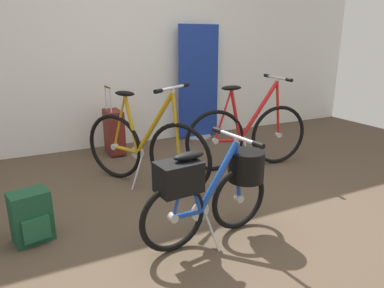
% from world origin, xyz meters
% --- Properties ---
extents(ground_plane, '(7.64, 7.64, 0.00)m').
position_xyz_m(ground_plane, '(0.00, 0.00, 0.00)').
color(ground_plane, brown).
extents(back_wall, '(7.64, 0.10, 3.14)m').
position_xyz_m(back_wall, '(0.00, 2.34, 1.57)').
color(back_wall, white).
rests_on(back_wall, ground_plane).
extents(floor_banner_stand, '(0.60, 0.36, 1.55)m').
position_xyz_m(floor_banner_stand, '(0.99, 2.15, 0.69)').
color(floor_banner_stand, '#B7B7BC').
rests_on(floor_banner_stand, ground_plane).
extents(folding_bike_foreground, '(1.03, 0.53, 0.74)m').
position_xyz_m(folding_bike_foreground, '(-0.16, -0.28, 0.40)').
color(folding_bike_foreground, black).
rests_on(folding_bike_foreground, ground_plane).
extents(display_bike_left, '(0.84, 1.18, 0.98)m').
position_xyz_m(display_bike_left, '(-0.27, 0.84, 0.37)').
color(display_bike_left, black).
rests_on(display_bike_left, ground_plane).
extents(display_bike_right, '(1.41, 0.53, 0.99)m').
position_xyz_m(display_bike_right, '(0.89, 0.81, 0.37)').
color(display_bike_right, black).
rests_on(display_bike_right, ground_plane).
extents(rolling_suitcase, '(0.18, 0.36, 0.83)m').
position_xyz_m(rolling_suitcase, '(-0.29, 1.92, 0.28)').
color(rolling_suitcase, maroon).
rests_on(rolling_suitcase, ground_plane).
extents(backpack_on_floor, '(0.29, 0.25, 0.37)m').
position_xyz_m(backpack_on_floor, '(-1.31, 0.24, 0.18)').
color(backpack_on_floor, '#19472D').
rests_on(backpack_on_floor, ground_plane).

